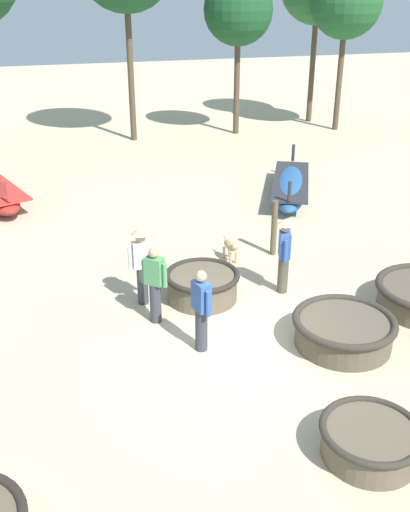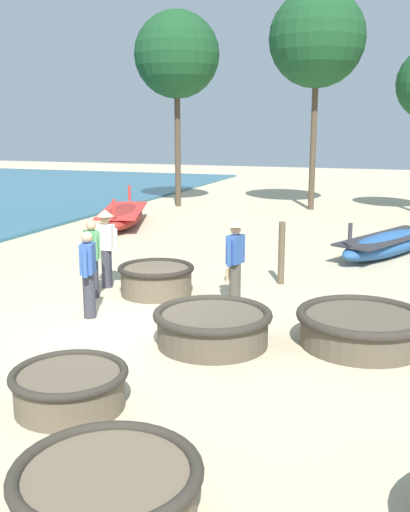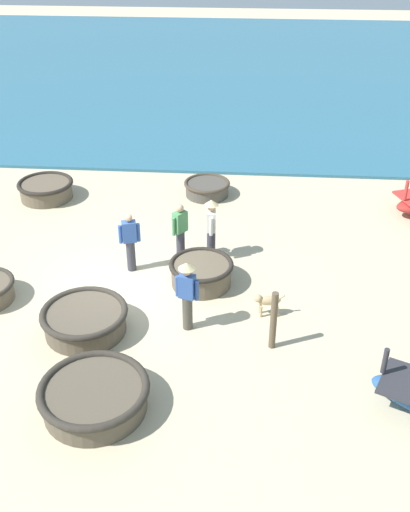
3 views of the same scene
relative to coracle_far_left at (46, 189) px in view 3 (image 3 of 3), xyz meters
name	(u,v)px [view 3 (image 3 of 3)]	position (x,y,z in m)	size (l,w,h in m)	color
ground_plane	(123,291)	(4.81, 3.32, -0.30)	(80.00, 80.00, 0.00)	#C6B793
sea	(273,68)	(-16.19, 7.32, -0.25)	(28.00, 52.00, 0.10)	#2D667F
coracle_far_left	(46,189)	(0.00, 0.00, 0.00)	(1.70, 1.70, 0.56)	brown
coracle_upturned	(94,396)	(8.57, 3.54, 0.00)	(2.05, 2.05, 0.56)	brown
coracle_far_right	(207,188)	(-0.58, 4.93, -0.06)	(1.43, 1.43, 0.45)	#4C473F
coracle_weathered	(201,272)	(4.36, 5.15, 0.02)	(1.55, 1.55, 0.61)	brown
coracle_tilted	(85,319)	(6.36, 2.80, 0.00)	(1.88, 1.88, 0.57)	brown
fisherman_standing_left	(180,231)	(3.26, 4.53, 0.53)	(0.43, 0.39, 1.57)	#383842
fisherman_standing_right	(130,241)	(3.85, 3.36, 0.53)	(0.31, 0.51, 1.57)	#383842
fisherman_crouching	(187,291)	(6.07, 4.99, 0.65)	(0.36, 0.51, 1.67)	#4C473D
fisherman_hauling	(211,225)	(3.14, 5.30, 0.65)	(0.53, 0.36, 1.67)	#383842
dog	(267,301)	(5.48, 6.71, 0.07)	(0.27, 0.68, 0.55)	tan
mooring_post_mid_beach	(273,321)	(6.58, 6.81, 0.38)	(0.14, 0.14, 1.36)	brown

